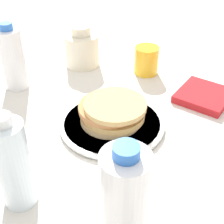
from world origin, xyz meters
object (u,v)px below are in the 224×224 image
object	(u,v)px
water_bottle_near	(13,165)
water_bottle_mid	(13,59)
pancake_stack	(112,112)
cream_jug	(82,49)
juice_glass	(146,60)
plate	(112,123)
water_bottle_far	(124,199)

from	to	relation	value
water_bottle_near	water_bottle_mid	distance (m)	0.41
pancake_stack	cream_jug	bearing A→B (deg)	78.53
juice_glass	cream_jug	xyz separation A→B (m)	(-0.15, 0.14, 0.01)
water_bottle_near	plate	bearing A→B (deg)	24.71
water_bottle_near	pancake_stack	bearing A→B (deg)	24.93
cream_jug	pancake_stack	bearing A→B (deg)	-101.47
pancake_stack	water_bottle_mid	distance (m)	0.33
pancake_stack	water_bottle_far	xyz separation A→B (m)	(-0.12, -0.27, 0.05)
cream_jug	water_bottle_far	xyz separation A→B (m)	(-0.19, -0.59, 0.04)
plate	water_bottle_far	size ratio (longest dim) A/B	1.28
water_bottle_near	water_bottle_far	distance (m)	0.20
cream_jug	water_bottle_mid	world-z (taller)	water_bottle_mid
pancake_stack	water_bottle_near	distance (m)	0.28
pancake_stack	water_bottle_mid	xyz separation A→B (m)	(-0.15, 0.29, 0.05)
pancake_stack	cream_jug	world-z (taller)	cream_jug
plate	juice_glass	world-z (taller)	juice_glass
plate	water_bottle_near	bearing A→B (deg)	-155.29
pancake_stack	cream_jug	xyz separation A→B (m)	(0.07, 0.32, 0.02)
plate	pancake_stack	distance (m)	0.03
cream_jug	water_bottle_mid	size ratio (longest dim) A/B	0.69
cream_jug	water_bottle_far	bearing A→B (deg)	-107.64
water_bottle_mid	water_bottle_far	world-z (taller)	water_bottle_far
pancake_stack	juice_glass	size ratio (longest dim) A/B	1.90
cream_jug	water_bottle_near	distance (m)	0.54
pancake_stack	juice_glass	bearing A→B (deg)	40.42
juice_glass	pancake_stack	bearing A→B (deg)	-139.58
juice_glass	water_bottle_mid	bearing A→B (deg)	164.25
pancake_stack	water_bottle_near	xyz separation A→B (m)	(-0.25, -0.12, 0.05)
juice_glass	water_bottle_near	size ratio (longest dim) A/B	0.44
water_bottle_mid	water_bottle_far	xyz separation A→B (m)	(0.03, -0.55, 0.00)
pancake_stack	cream_jug	size ratio (longest dim) A/B	1.24
plate	water_bottle_far	xyz separation A→B (m)	(-0.12, -0.26, 0.08)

